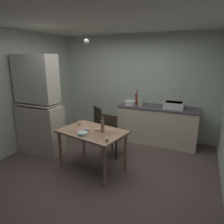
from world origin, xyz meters
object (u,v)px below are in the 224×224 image
at_px(hutch_cabinet, 39,109).
at_px(mug_tall, 79,123).
at_px(chair_by_counter, 102,124).
at_px(dining_table, 92,136).
at_px(glass_bottle, 103,126).
at_px(sink_basin, 174,105).
at_px(hand_pump, 136,98).
at_px(chair_far_side, 112,134).
at_px(mixing_bowl_counter, 130,103).
at_px(serving_bowl_wide, 83,134).

relative_size(hutch_cabinet, mug_tall, 23.37).
bearing_deg(chair_by_counter, dining_table, -71.44).
bearing_deg(glass_bottle, sink_basin, 60.60).
xyz_separation_m(sink_basin, hand_pump, (-0.91, 0.05, 0.09)).
distance_m(hutch_cabinet, glass_bottle, 1.60).
relative_size(sink_basin, chair_far_side, 0.47).
relative_size(hand_pump, mug_tall, 4.34).
bearing_deg(chair_by_counter, hutch_cabinet, -134.71).
xyz_separation_m(mixing_bowl_counter, dining_table, (-0.13, -1.68, -0.28)).
relative_size(hand_pump, glass_bottle, 1.33).
distance_m(chair_by_counter, mug_tall, 1.06).
relative_size(serving_bowl_wide, glass_bottle, 0.59).
relative_size(hand_pump, serving_bowl_wide, 2.25).
height_order(hand_pump, dining_table, hand_pump).
bearing_deg(hutch_cabinet, glass_bottle, -5.92).
relative_size(dining_table, chair_by_counter, 1.42).
relative_size(sink_basin, hand_pump, 1.13).
height_order(sink_basin, dining_table, sink_basin).
distance_m(chair_by_counter, glass_bottle, 1.37).
relative_size(hutch_cabinet, dining_table, 1.63).
relative_size(mixing_bowl_counter, mug_tall, 3.01).
height_order(serving_bowl_wide, mug_tall, mug_tall).
height_order(hand_pump, chair_by_counter, hand_pump).
bearing_deg(hutch_cabinet, mug_tall, -0.75).
xyz_separation_m(dining_table, glass_bottle, (0.21, 0.00, 0.22)).
distance_m(serving_bowl_wide, mug_tall, 0.52).
bearing_deg(sink_basin, mixing_bowl_counter, -177.27).
bearing_deg(serving_bowl_wide, glass_bottle, 45.98).
xyz_separation_m(dining_table, serving_bowl_wide, (-0.04, -0.25, 0.13)).
height_order(mixing_bowl_counter, serving_bowl_wide, mixing_bowl_counter).
relative_size(hutch_cabinet, chair_far_side, 2.23).
distance_m(sink_basin, mug_tall, 2.21).
xyz_separation_m(hutch_cabinet, dining_table, (1.38, -0.17, -0.32)).
bearing_deg(dining_table, glass_bottle, 1.36).
distance_m(hand_pump, serving_bowl_wide, 2.06).
bearing_deg(chair_far_side, glass_bottle, -82.10).
bearing_deg(glass_bottle, chair_far_side, 97.90).
xyz_separation_m(mixing_bowl_counter, mug_tall, (-0.50, -1.52, -0.14)).
xyz_separation_m(hutch_cabinet, mug_tall, (1.01, -0.01, -0.17)).
distance_m(sink_basin, chair_far_side, 1.61).
bearing_deg(chair_by_counter, chair_far_side, -47.11).
distance_m(chair_far_side, serving_bowl_wide, 0.92).
relative_size(hutch_cabinet, mixing_bowl_counter, 7.77).
xyz_separation_m(hutch_cabinet, hand_pump, (1.64, 1.60, 0.09)).
bearing_deg(mug_tall, mixing_bowl_counter, 71.84).
distance_m(sink_basin, glass_bottle, 1.98).
distance_m(sink_basin, serving_bowl_wide, 2.33).
bearing_deg(chair_far_side, hutch_cabinet, -163.68).
xyz_separation_m(mug_tall, glass_bottle, (0.58, -0.15, 0.08)).
height_order(mixing_bowl_counter, glass_bottle, glass_bottle).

